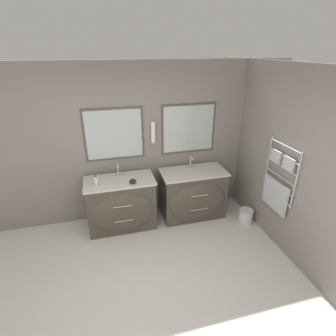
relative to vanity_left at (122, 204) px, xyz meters
The scene contains 10 objects.
ground_plane 1.74m from the vanity_left, 87.12° to the right, with size 16.00×16.00×0.00m, color silver.
wall_back 0.96m from the vanity_left, 75.25° to the left, with size 5.88×0.15×2.60m.
wall_right 2.53m from the vanity_left, 18.76° to the right, with size 0.13×4.08×2.60m.
vanity_left is the anchor object (origin of this frame).
vanity_right 1.24m from the vanity_left, ahead, with size 1.10×0.63×0.86m.
faucet_left 0.56m from the vanity_left, 90.00° to the left, with size 0.17×0.13×0.21m.
faucet_right 1.36m from the vanity_left, ahead, with size 0.17×0.13×0.21m.
toiletry_bottle 0.62m from the vanity_left, behind, with size 0.06×0.06×0.17m.
amenity_bowl 0.51m from the vanity_left, 32.36° to the right, with size 0.11×0.11×0.06m.
waste_bin 2.11m from the vanity_left, 12.10° to the right, with size 0.24×0.24×0.25m.
Camera 1 is at (-0.27, -2.00, 2.76)m, focal length 28.00 mm.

